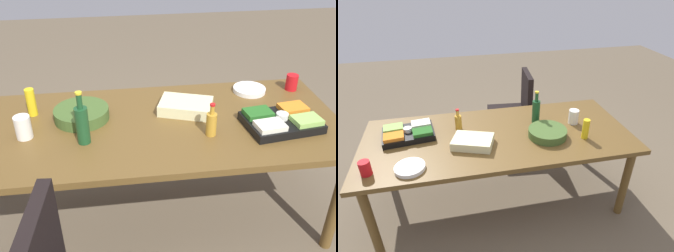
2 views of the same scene
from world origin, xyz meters
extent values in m
plane|color=brown|center=(0.00, 0.00, 0.00)|extent=(10.00, 10.00, 0.00)
cube|color=brown|center=(0.00, 0.00, 0.73)|extent=(2.29, 1.00, 0.04)
cylinder|color=brown|center=(-1.06, -0.41, 0.35)|extent=(0.07, 0.07, 0.71)
cylinder|color=brown|center=(1.06, -0.41, 0.35)|extent=(0.07, 0.07, 0.71)
cylinder|color=brown|center=(-1.06, 0.41, 0.35)|extent=(0.07, 0.07, 0.71)
cylinder|color=brown|center=(1.06, 0.41, 0.35)|extent=(0.07, 0.07, 0.71)
cylinder|color=gray|center=(0.30, 0.94, 0.03)|extent=(0.56, 0.56, 0.05)
cylinder|color=gray|center=(0.30, 0.94, 0.23)|extent=(0.06, 0.06, 0.37)
cube|color=black|center=(0.30, 0.94, 0.42)|extent=(0.52, 0.52, 0.09)
cube|color=black|center=(0.52, 0.92, 0.71)|extent=(0.10, 0.44, 0.48)
cube|color=beige|center=(-0.23, -0.12, 0.78)|extent=(0.38, 0.31, 0.07)
cube|color=black|center=(-0.76, 0.13, 0.77)|extent=(0.46, 0.35, 0.05)
cube|color=orange|center=(-0.86, 0.04, 0.81)|extent=(0.17, 0.14, 0.03)
cube|color=#266221|center=(-0.63, 0.07, 0.81)|extent=(0.17, 0.14, 0.03)
cube|color=#96C75C|center=(-0.88, 0.19, 0.81)|extent=(0.17, 0.14, 0.03)
cube|color=silver|center=(-0.65, 0.22, 0.81)|extent=(0.17, 0.14, 0.03)
cylinder|color=white|center=(-0.76, 0.13, 0.82)|extent=(0.08, 0.08, 0.04)
cylinder|color=white|center=(-0.71, -0.33, 0.76)|extent=(0.28, 0.28, 0.03)
cylinder|color=#1A4824|center=(0.38, 0.15, 0.85)|extent=(0.08, 0.08, 0.21)
cylinder|color=#1A4824|center=(0.38, 0.15, 1.00)|extent=(0.03, 0.03, 0.08)
cylinder|color=gold|center=(0.38, 0.15, 1.05)|extent=(0.04, 0.04, 0.01)
cylinder|color=white|center=(0.72, 0.05, 0.81)|extent=(0.11, 0.11, 0.13)
cylinder|color=red|center=(-1.01, -0.33, 0.80)|extent=(0.08, 0.08, 0.11)
cylinder|color=#405C27|center=(0.41, -0.11, 0.78)|extent=(0.35, 0.35, 0.07)
cylinder|color=#BF8B2A|center=(-0.33, 0.17, 0.81)|extent=(0.07, 0.07, 0.13)
cylinder|color=#BF8B2A|center=(-0.33, 0.17, 0.91)|extent=(0.03, 0.03, 0.05)
cylinder|color=red|center=(-0.33, 0.17, 0.94)|extent=(0.03, 0.03, 0.01)
cylinder|color=yellow|center=(0.71, -0.21, 0.83)|extent=(0.06, 0.06, 0.17)
camera|label=1|loc=(0.18, 2.02, 1.96)|focal=42.32mm
camera|label=2|loc=(-0.39, -2.09, 2.06)|focal=30.75mm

